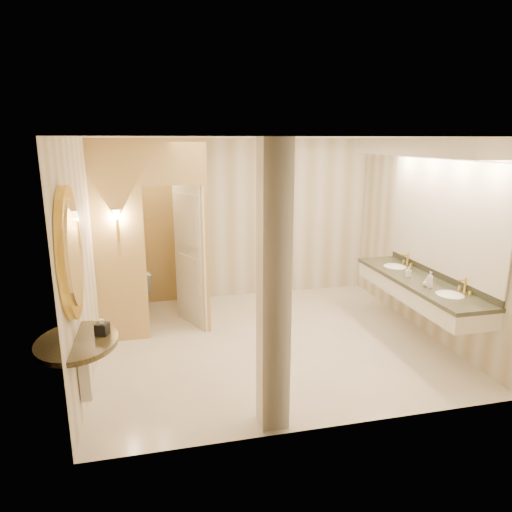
# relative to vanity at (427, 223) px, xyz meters

# --- Properties ---
(floor) EXTENTS (4.50, 4.50, 0.00)m
(floor) POSITION_rel_vanity_xyz_m (-1.98, 0.40, -1.63)
(floor) COLOR silver
(floor) RESTS_ON ground
(ceiling) EXTENTS (4.50, 4.50, 0.00)m
(ceiling) POSITION_rel_vanity_xyz_m (-1.98, 0.40, 1.07)
(ceiling) COLOR white
(ceiling) RESTS_ON wall_back
(wall_back) EXTENTS (4.50, 0.02, 2.70)m
(wall_back) POSITION_rel_vanity_xyz_m (-1.98, 2.40, -0.28)
(wall_back) COLOR beige
(wall_back) RESTS_ON floor
(wall_front) EXTENTS (4.50, 0.02, 2.70)m
(wall_front) POSITION_rel_vanity_xyz_m (-1.98, -1.60, -0.28)
(wall_front) COLOR beige
(wall_front) RESTS_ON floor
(wall_left) EXTENTS (0.02, 4.00, 2.70)m
(wall_left) POSITION_rel_vanity_xyz_m (-4.23, 0.40, -0.28)
(wall_left) COLOR beige
(wall_left) RESTS_ON floor
(wall_right) EXTENTS (0.02, 4.00, 2.70)m
(wall_right) POSITION_rel_vanity_xyz_m (0.27, 0.40, -0.28)
(wall_right) COLOR beige
(wall_right) RESTS_ON floor
(toilet_closet) EXTENTS (1.50, 1.55, 2.70)m
(toilet_closet) POSITION_rel_vanity_xyz_m (-3.10, 1.37, -0.24)
(toilet_closet) COLOR #E1C476
(toilet_closet) RESTS_ON floor
(wall_sconce) EXTENTS (0.14, 0.14, 0.42)m
(wall_sconce) POSITION_rel_vanity_xyz_m (-3.90, 0.83, 0.10)
(wall_sconce) COLOR gold
(wall_sconce) RESTS_ON toilet_closet
(vanity) EXTENTS (0.75, 2.58, 2.09)m
(vanity) POSITION_rel_vanity_xyz_m (0.00, 0.00, 0.00)
(vanity) COLOR silver
(vanity) RESTS_ON floor
(console_shelf) EXTENTS (0.93, 0.93, 1.91)m
(console_shelf) POSITION_rel_vanity_xyz_m (-4.19, -1.00, -0.29)
(console_shelf) COLOR black
(console_shelf) RESTS_ON floor
(pillar) EXTENTS (0.27, 0.27, 2.70)m
(pillar) POSITION_rel_vanity_xyz_m (-2.43, -1.40, -0.28)
(pillar) COLOR silver
(pillar) RESTS_ON floor
(tissue_box) EXTENTS (0.14, 0.14, 0.11)m
(tissue_box) POSITION_rel_vanity_xyz_m (-3.99, -0.93, -0.70)
(tissue_box) COLOR black
(tissue_box) RESTS_ON console_shelf
(toilet) EXTENTS (0.44, 0.73, 0.72)m
(toilet) POSITION_rel_vanity_xyz_m (-3.75, 1.93, -1.27)
(toilet) COLOR white
(toilet) RESTS_ON floor
(soap_bottle_a) EXTENTS (0.06, 0.06, 0.14)m
(soap_bottle_a) POSITION_rel_vanity_xyz_m (-0.13, 0.12, -0.69)
(soap_bottle_a) COLOR beige
(soap_bottle_a) RESTS_ON vanity
(soap_bottle_b) EXTENTS (0.10, 0.10, 0.10)m
(soap_bottle_b) POSITION_rel_vanity_xyz_m (-0.14, -0.30, -0.70)
(soap_bottle_b) COLOR silver
(soap_bottle_b) RESTS_ON vanity
(soap_bottle_c) EXTENTS (0.09, 0.09, 0.21)m
(soap_bottle_c) POSITION_rel_vanity_xyz_m (-0.12, -0.35, -0.65)
(soap_bottle_c) COLOR #C6B28C
(soap_bottle_c) RESTS_ON vanity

